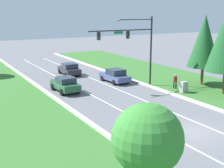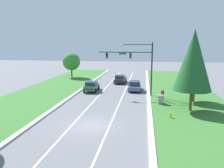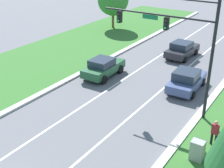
% 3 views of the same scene
% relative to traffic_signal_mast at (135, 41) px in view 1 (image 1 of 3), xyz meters
% --- Properties ---
extents(ground_plane, '(160.00, 160.00, 0.00)m').
position_rel_traffic_signal_mast_xyz_m(ground_plane, '(-3.73, -13.08, -5.29)').
color(ground_plane, slate).
extents(curb_strip_left, '(0.50, 90.00, 0.15)m').
position_rel_traffic_signal_mast_xyz_m(curb_strip_left, '(-9.38, -13.08, -5.22)').
color(curb_strip_left, beige).
rests_on(curb_strip_left, ground_plane).
extents(grass_verge_left, '(10.00, 90.00, 0.08)m').
position_rel_traffic_signal_mast_xyz_m(grass_verge_left, '(-14.63, -13.08, -5.25)').
color(grass_verge_left, '#38702D').
rests_on(grass_verge_left, ground_plane).
extents(lane_stripe_inner_left, '(0.14, 81.00, 0.01)m').
position_rel_traffic_signal_mast_xyz_m(lane_stripe_inner_left, '(-5.53, -13.08, -5.29)').
color(lane_stripe_inner_left, white).
rests_on(lane_stripe_inner_left, ground_plane).
extents(lane_stripe_inner_right, '(0.14, 81.00, 0.01)m').
position_rel_traffic_signal_mast_xyz_m(lane_stripe_inner_right, '(-1.93, -13.08, -5.29)').
color(lane_stripe_inner_right, white).
rests_on(lane_stripe_inner_right, ground_plane).
extents(traffic_signal_mast, '(7.95, 0.41, 7.93)m').
position_rel_traffic_signal_mast_xyz_m(traffic_signal_mast, '(0.00, 0.00, 0.00)').
color(traffic_signal_mast, black).
rests_on(traffic_signal_mast, ground_plane).
extents(charcoal_sedan, '(2.31, 4.52, 1.61)m').
position_rel_traffic_signal_mast_xyz_m(charcoal_sedan, '(-3.53, 10.60, -4.49)').
color(charcoal_sedan, '#28282D').
rests_on(charcoal_sedan, ground_plane).
extents(slate_blue_sedan, '(2.29, 4.54, 1.65)m').
position_rel_traffic_signal_mast_xyz_m(slate_blue_sedan, '(-0.37, 3.63, -4.48)').
color(slate_blue_sedan, '#475684').
rests_on(slate_blue_sedan, ground_plane).
extents(forest_sedan, '(2.15, 4.38, 1.65)m').
position_rel_traffic_signal_mast_xyz_m(forest_sedan, '(-7.39, 2.18, -4.45)').
color(forest_sedan, '#235633').
rests_on(forest_sedan, ground_plane).
extents(utility_cabinet, '(0.70, 0.60, 1.23)m').
position_rel_traffic_signal_mast_xyz_m(utility_cabinet, '(3.36, -4.46, -4.67)').
color(utility_cabinet, '#9E9E99').
rests_on(utility_cabinet, ground_plane).
extents(pedestrian, '(0.42, 0.31, 1.69)m').
position_rel_traffic_signal_mast_xyz_m(pedestrian, '(3.73, -2.68, -4.35)').
color(pedestrian, black).
rests_on(pedestrian, ground_plane).
extents(conifer_near_right_tree, '(3.71, 3.71, 8.13)m').
position_rel_traffic_signal_mast_xyz_m(conifer_near_right_tree, '(7.78, -2.71, -0.14)').
color(conifer_near_right_tree, brown).
rests_on(conifer_near_right_tree, ground_plane).
extents(oak_near_left_tree, '(3.09, 3.09, 4.82)m').
position_rel_traffic_signal_mast_xyz_m(oak_near_left_tree, '(-11.77, -18.78, -2.04)').
color(oak_near_left_tree, brown).
rests_on(oak_near_left_tree, ground_plane).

